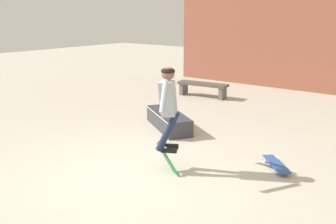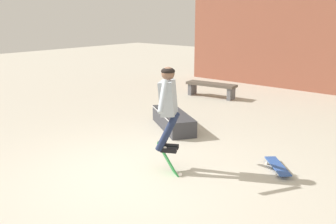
{
  "view_description": "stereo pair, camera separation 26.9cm",
  "coord_description": "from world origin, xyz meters",
  "px_view_note": "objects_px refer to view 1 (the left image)",
  "views": [
    {
      "loc": [
        3.83,
        -4.13,
        2.55
      ],
      "look_at": [
        0.25,
        0.48,
        1.01
      ],
      "focal_mm": 40.0,
      "sensor_mm": 36.0,
      "label": 1
    },
    {
      "loc": [
        4.04,
        -3.96,
        2.55
      ],
      "look_at": [
        0.25,
        0.48,
        1.01
      ],
      "focal_mm": 40.0,
      "sensor_mm": 36.0,
      "label": 2
    }
  ],
  "objects_px": {
    "park_bench": "(203,87)",
    "skateboard_flipping": "(170,163)",
    "skate_ledge": "(168,120)",
    "skateboard_resting": "(276,164)",
    "skater": "(168,102)"
  },
  "relations": [
    {
      "from": "skate_ledge",
      "to": "skateboard_resting",
      "type": "bearing_deg",
      "value": 19.65
    },
    {
      "from": "park_bench",
      "to": "skateboard_flipping",
      "type": "xyz_separation_m",
      "value": [
        2.73,
        -5.23,
        -0.16
      ]
    },
    {
      "from": "skater",
      "to": "skateboard_flipping",
      "type": "xyz_separation_m",
      "value": [
        0.09,
        -0.07,
        -1.01
      ]
    },
    {
      "from": "skateboard_resting",
      "to": "skateboard_flipping",
      "type": "bearing_deg",
      "value": 90.39
    },
    {
      "from": "park_bench",
      "to": "skateboard_resting",
      "type": "relative_size",
      "value": 2.26
    },
    {
      "from": "skater",
      "to": "skateboard_resting",
      "type": "distance_m",
      "value": 2.15
    },
    {
      "from": "park_bench",
      "to": "skater",
      "type": "height_order",
      "value": "skater"
    },
    {
      "from": "park_bench",
      "to": "skateboard_flipping",
      "type": "height_order",
      "value": "skateboard_flipping"
    },
    {
      "from": "park_bench",
      "to": "skate_ledge",
      "type": "relative_size",
      "value": 0.97
    },
    {
      "from": "skateboard_resting",
      "to": "park_bench",
      "type": "bearing_deg",
      "value": 1.99
    },
    {
      "from": "skate_ledge",
      "to": "skateboard_resting",
      "type": "height_order",
      "value": "skate_ledge"
    },
    {
      "from": "park_bench",
      "to": "skateboard_resting",
      "type": "xyz_separation_m",
      "value": [
        4.04,
        -3.97,
        -0.25
      ]
    },
    {
      "from": "park_bench",
      "to": "skate_ledge",
      "type": "height_order",
      "value": "park_bench"
    },
    {
      "from": "skateboard_flipping",
      "to": "park_bench",
      "type": "bearing_deg",
      "value": 114.33
    },
    {
      "from": "park_bench",
      "to": "skater",
      "type": "xyz_separation_m",
      "value": [
        2.64,
        -5.16,
        0.85
      ]
    }
  ]
}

